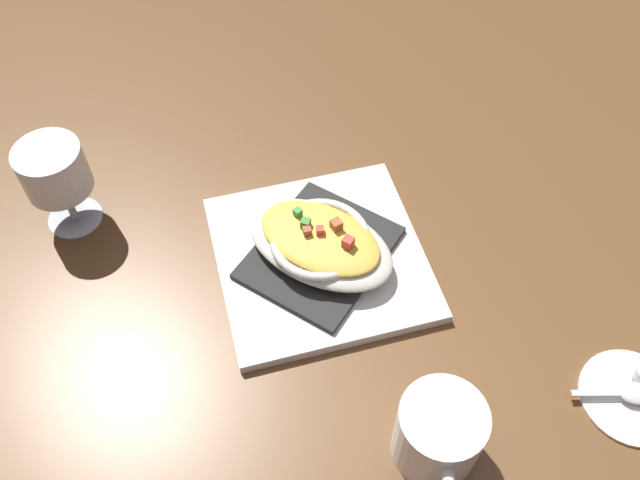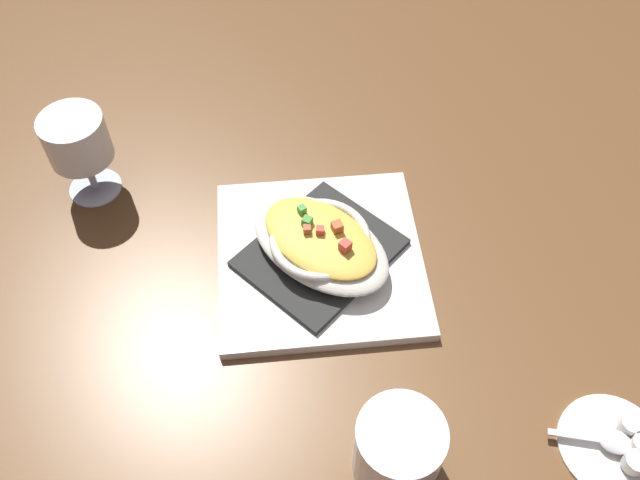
% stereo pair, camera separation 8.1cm
% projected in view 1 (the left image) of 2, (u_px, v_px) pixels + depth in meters
% --- Properties ---
extents(ground_plane, '(2.60, 2.60, 0.00)m').
position_uv_depth(ground_plane, '(320.00, 261.00, 0.85)').
color(ground_plane, brown).
extents(square_plate, '(0.30, 0.30, 0.01)m').
position_uv_depth(square_plate, '(320.00, 258.00, 0.84)').
color(square_plate, white).
rests_on(square_plate, ground_plane).
extents(folded_napkin, '(0.23, 0.22, 0.01)m').
position_uv_depth(folded_napkin, '(320.00, 253.00, 0.83)').
color(folded_napkin, '#2B2C2A').
rests_on(folded_napkin, square_plate).
extents(gratin_dish, '(0.21, 0.22, 0.05)m').
position_uv_depth(gratin_dish, '(320.00, 241.00, 0.81)').
color(gratin_dish, silver).
rests_on(gratin_dish, folded_napkin).
extents(coffee_mug, '(0.12, 0.09, 0.09)m').
position_uv_depth(coffee_mug, '(438.00, 436.00, 0.67)').
color(coffee_mug, silver).
rests_on(coffee_mug, ground_plane).
extents(stemmed_glass, '(0.08, 0.08, 0.13)m').
position_uv_depth(stemmed_glass, '(55.00, 174.00, 0.82)').
color(stemmed_glass, white).
rests_on(stemmed_glass, ground_plane).
extents(creamer_saucer, '(0.11, 0.11, 0.01)m').
position_uv_depth(creamer_saucer, '(632.00, 396.00, 0.74)').
color(creamer_saucer, silver).
rests_on(creamer_saucer, ground_plane).
extents(spoon, '(0.03, 0.09, 0.01)m').
position_uv_depth(spoon, '(631.00, 393.00, 0.73)').
color(spoon, silver).
rests_on(spoon, creamer_saucer).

